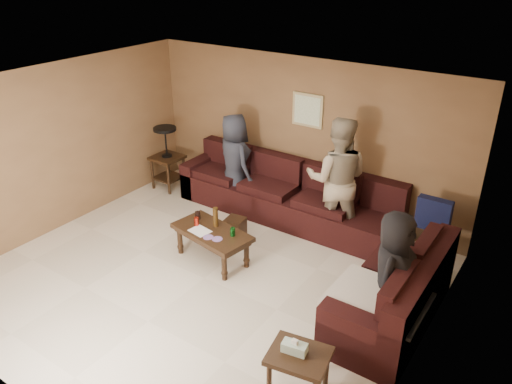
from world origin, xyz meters
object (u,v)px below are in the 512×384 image
person_right (392,274)px  sectional_sofa (314,227)px  person_left (235,161)px  person_middle (337,180)px  waste_bin (235,228)px  end_table_left (167,157)px  coffee_table (212,235)px  side_table_right (298,359)px

person_right → sectional_sofa: bearing=50.7°
sectional_sofa → person_left: 1.84m
person_left → person_middle: size_ratio=0.85×
waste_bin → person_right: 2.74m
person_left → sectional_sofa: bearing=-169.2°
end_table_left → person_left: 1.43m
coffee_table → waste_bin: coffee_table is taller
waste_bin → person_middle: size_ratio=0.17×
sectional_sofa → side_table_right: sectional_sofa is taller
end_table_left → person_right: size_ratio=0.77×
side_table_right → person_right: 1.46m
person_left → person_middle: bearing=-155.2°
sectional_sofa → person_left: bearing=166.3°
end_table_left → side_table_right: bearing=-32.6°
coffee_table → person_right: person_right is taller
coffee_table → end_table_left: bearing=146.9°
coffee_table → person_middle: size_ratio=0.64×
person_middle → person_right: 2.08m
coffee_table → person_middle: person_middle is taller
sectional_sofa → end_table_left: bearing=174.6°
coffee_table → waste_bin: size_ratio=3.74×
sectional_sofa → waste_bin: bearing=-157.4°
side_table_right → person_middle: size_ratio=0.35×
side_table_right → person_right: size_ratio=0.44×
end_table_left → side_table_right: (4.27, -2.74, -0.19)m
side_table_right → waste_bin: bearing=138.2°
person_left → person_right: bearing=179.7°
waste_bin → person_middle: 1.67m
side_table_right → person_left: (-2.87, 2.86, 0.39)m
person_right → waste_bin: bearing=72.7°
coffee_table → side_table_right: bearing=-32.1°
side_table_right → person_left: person_left is taller
person_middle → person_right: (1.41, -1.51, -0.19)m
person_middle → person_right: size_ratio=1.26×
waste_bin → person_middle: person_middle is taller
end_table_left → person_middle: bearing=2.4°
side_table_right → waste_bin: size_ratio=2.01×
end_table_left → person_middle: 3.26m
coffee_table → person_left: bearing=115.6°
coffee_table → person_left: size_ratio=0.76×
sectional_sofa → person_left: size_ratio=2.92×
person_left → person_middle: 1.84m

